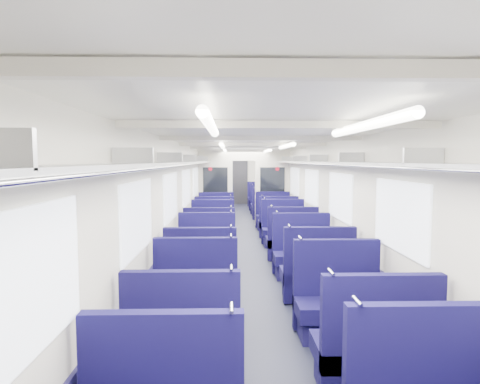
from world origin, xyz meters
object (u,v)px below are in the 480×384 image
object	(u,v)px
seat_19	(273,217)
seat_22	(219,206)
seat_16	(214,225)
seat_25	(261,202)
seat_10	(207,256)
seat_17	(278,224)
seat_7	(339,306)
seat_5	(375,355)
end_door	(239,182)
seat_27	(259,199)
seat_8	(201,278)
seat_13	(292,243)
seat_4	(183,349)
seat_26	(221,199)
seat_21	(267,209)
seat_15	(283,231)
seat_9	(317,277)
seat_20	(218,209)
seat_24	(220,202)
seat_12	(210,244)
bulkhead	(244,186)
seat_18	(216,219)
seat_6	(195,303)
seat_11	(302,257)
seat_23	(264,206)

from	to	relation	value
seat_19	seat_22	distance (m)	3.45
seat_16	seat_25	bearing A→B (deg)	73.51
seat_10	seat_17	distance (m)	3.79
seat_7	seat_16	world-z (taller)	same
seat_5	seat_16	xyz separation A→B (m)	(-1.66, 6.97, 0.00)
end_door	seat_16	xyz separation A→B (m)	(-0.83, -8.04, -0.65)
seat_7	seat_27	bearing A→B (deg)	90.00
seat_5	seat_25	world-z (taller)	same
seat_8	seat_13	size ratio (longest dim) A/B	1.00
seat_4	seat_8	size ratio (longest dim) A/B	1.00
seat_5	seat_26	xyz separation A→B (m)	(-1.66, 13.65, 0.00)
seat_4	seat_5	size ratio (longest dim) A/B	1.00
seat_19	seat_21	size ratio (longest dim) A/B	1.00
seat_8	seat_15	bearing A→B (deg)	65.64
seat_9	seat_27	world-z (taller)	same
seat_8	seat_20	size ratio (longest dim) A/B	1.00
seat_15	seat_24	xyz separation A→B (m)	(-1.66, 6.44, 0.00)
seat_12	seat_26	world-z (taller)	same
seat_24	seat_8	bearing A→B (deg)	-90.00
seat_13	seat_24	xyz separation A→B (m)	(-1.66, 7.73, 0.00)
end_door	bulkhead	bearing A→B (deg)	-90.00
seat_22	seat_27	size ratio (longest dim) A/B	1.00
seat_13	seat_18	bearing A→B (deg)	116.17
seat_12	seat_27	world-z (taller)	same
seat_6	seat_9	bearing A→B (deg)	30.98
seat_11	seat_15	size ratio (longest dim) A/B	1.00
seat_6	seat_9	xyz separation A→B (m)	(1.66, 1.00, 0.00)
end_door	seat_15	xyz separation A→B (m)	(0.83, -9.06, -0.65)
seat_4	seat_10	bearing A→B (deg)	90.00
seat_9	seat_19	bearing A→B (deg)	90.00
seat_15	seat_25	world-z (taller)	same
seat_13	seat_11	bearing A→B (deg)	-90.00
bulkhead	seat_25	size ratio (longest dim) A/B	2.49
seat_9	seat_25	size ratio (longest dim) A/B	1.00
seat_8	seat_27	size ratio (longest dim) A/B	1.00
seat_19	seat_17	bearing A→B (deg)	-90.00
seat_10	seat_18	size ratio (longest dim) A/B	1.00
seat_19	seat_27	size ratio (longest dim) A/B	1.00
bulkhead	seat_5	xyz separation A→B (m)	(0.83, -8.93, -0.89)
seat_23	seat_25	xyz separation A→B (m)	(0.00, 1.34, 0.00)
seat_24	seat_13	bearing A→B (deg)	-77.89
seat_15	seat_22	xyz separation A→B (m)	(-1.66, 5.30, 0.00)
seat_8	seat_11	size ratio (longest dim) A/B	1.00
seat_4	seat_16	bearing A→B (deg)	90.00
seat_24	seat_27	world-z (taller)	same
seat_4	seat_17	distance (m)	7.04
seat_7	seat_10	bearing A→B (deg)	124.32
seat_24	seat_9	bearing A→B (deg)	-80.67
seat_7	seat_23	world-z (taller)	same
seat_27	seat_12	bearing A→B (deg)	-100.24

